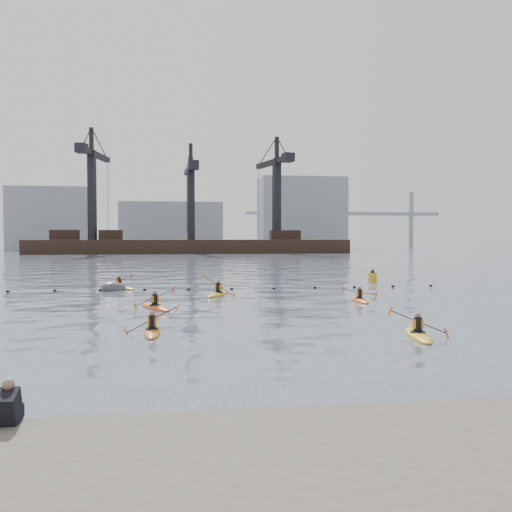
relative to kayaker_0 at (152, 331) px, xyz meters
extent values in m
plane|color=#323A48|center=(3.65, -5.60, -0.09)|extent=(400.00, 400.00, 0.00)
cube|color=black|center=(-1.85, -11.40, 0.69)|extent=(0.38, 0.60, 0.67)
cube|color=black|center=(-1.85, -11.18, 0.53)|extent=(0.34, 0.40, 0.24)
sphere|color=#8C6651|center=(-1.85, -11.30, 1.07)|extent=(0.21, 0.21, 0.21)
sphere|color=black|center=(-10.35, 17.06, -0.06)|extent=(0.24, 0.24, 0.24)
sphere|color=black|center=(-7.35, 17.15, -0.06)|extent=(0.24, 0.24, 0.24)
sphere|color=black|center=(-4.35, 17.11, -0.06)|extent=(0.24, 0.24, 0.24)
sphere|color=black|center=(-1.35, 16.98, -0.06)|extent=(0.24, 0.24, 0.24)
sphere|color=black|center=(1.65, 16.81, -0.06)|extent=(0.24, 0.24, 0.24)
sphere|color=black|center=(4.65, 16.68, -0.06)|extent=(0.24, 0.24, 0.24)
sphere|color=black|center=(7.65, 16.65, -0.06)|extent=(0.24, 0.24, 0.24)
sphere|color=black|center=(10.65, 16.74, -0.06)|extent=(0.24, 0.24, 0.24)
sphere|color=black|center=(13.65, 16.90, -0.06)|extent=(0.24, 0.24, 0.24)
sphere|color=black|center=(16.65, 17.06, -0.06)|extent=(0.24, 0.24, 0.24)
sphere|color=black|center=(19.65, 17.15, -0.06)|extent=(0.24, 0.24, 0.24)
cube|color=black|center=(3.65, 104.40, 0.76)|extent=(72.00, 12.00, 4.50)
cube|color=black|center=(-24.35, 104.40, 4.11)|extent=(6.00, 3.00, 2.20)
cube|color=black|center=(-14.35, 104.40, 4.11)|extent=(5.00, 3.00, 2.20)
cube|color=black|center=(25.65, 104.40, 4.11)|extent=(7.00, 3.00, 2.20)
cube|color=black|center=(-18.35, 104.40, 13.01)|extent=(1.85, 1.85, 20.00)
cube|color=black|center=(-17.88, 107.06, 22.41)|extent=(4.31, 17.93, 1.20)
cube|color=black|center=(-19.44, 98.19, 22.41)|extent=(2.62, 2.94, 2.00)
cube|color=black|center=(-18.35, 104.40, 25.51)|extent=(0.93, 0.93, 5.00)
cube|color=black|center=(3.65, 104.40, 11.51)|extent=(1.73, 1.73, 17.00)
cube|color=black|center=(3.45, 106.64, 19.41)|extent=(2.50, 15.05, 1.20)
cube|color=black|center=(4.11, 99.17, 19.41)|extent=(2.42, 2.78, 2.00)
cube|color=black|center=(3.65, 104.40, 22.51)|extent=(0.87, 0.87, 5.00)
cube|color=black|center=(23.65, 104.40, 12.51)|extent=(1.96, 1.96, 19.00)
cube|color=black|center=(22.99, 106.86, 21.41)|extent=(5.56, 16.73, 1.20)
cube|color=black|center=(25.19, 98.65, 21.41)|extent=(2.80, 3.08, 2.00)
cube|color=black|center=(23.65, 104.40, 24.51)|extent=(0.98, 0.98, 5.00)
cube|color=gray|center=(-36.35, 144.40, 8.91)|extent=(22.00, 14.00, 18.00)
cube|color=gray|center=(-1.35, 144.40, 6.91)|extent=(30.00, 14.00, 14.00)
cube|color=gray|center=(38.65, 144.40, 10.91)|extent=(26.00, 14.00, 22.00)
cube|color=gray|center=(58.65, 164.40, 11.91)|extent=(70.00, 2.00, 1.20)
cylinder|color=gray|center=(33.65, 164.40, 9.91)|extent=(1.60, 1.60, 20.00)
cylinder|color=gray|center=(83.65, 164.40, 9.91)|extent=(1.60, 1.60, 20.00)
ellipsoid|color=#C96712|center=(0.00, 0.00, -0.05)|extent=(0.67, 3.04, 0.30)
cylinder|color=black|center=(0.00, 0.00, 0.07)|extent=(0.58, 0.58, 0.06)
cylinder|color=black|center=(0.00, 0.00, 0.33)|extent=(0.28, 0.28, 0.49)
cube|color=orange|center=(0.00, 0.00, 0.35)|extent=(0.35, 0.22, 0.32)
sphere|color=#8C6651|center=(0.00, 0.00, 0.66)|extent=(0.20, 0.20, 0.20)
cylinder|color=black|center=(0.00, 0.00, 0.43)|extent=(1.87, 0.08, 0.97)
cube|color=#D85914|center=(-0.97, -0.02, -0.01)|extent=(0.19, 0.14, 0.31)
cube|color=#D85914|center=(0.97, 0.02, 0.86)|extent=(0.19, 0.14, 0.31)
ellipsoid|color=yellow|center=(9.77, -2.12, -0.05)|extent=(1.27, 3.29, 0.32)
cylinder|color=black|center=(9.77, -2.12, 0.08)|extent=(0.71, 0.71, 0.06)
cylinder|color=black|center=(9.77, -2.12, 0.36)|extent=(0.30, 0.30, 0.52)
cube|color=orange|center=(9.77, -2.12, 0.38)|extent=(0.40, 0.29, 0.34)
sphere|color=#8C6651|center=(9.77, -2.12, 0.71)|extent=(0.21, 0.21, 0.21)
cylinder|color=black|center=(9.77, -2.12, 0.46)|extent=(2.04, 0.44, 0.86)
cube|color=#D85914|center=(8.76, -1.92, 0.85)|extent=(0.20, 0.17, 0.34)
cube|color=#D85914|center=(10.78, -2.33, 0.08)|extent=(0.20, 0.17, 0.34)
ellipsoid|color=#DF5315|center=(-0.22, 7.23, -0.05)|extent=(2.03, 3.31, 0.33)
cylinder|color=black|center=(-0.22, 7.23, 0.08)|extent=(0.83, 0.83, 0.06)
cylinder|color=black|center=(-0.22, 7.23, 0.38)|extent=(0.31, 0.31, 0.54)
cube|color=orange|center=(-0.22, 7.23, 0.40)|extent=(0.44, 0.37, 0.36)
sphere|color=#8C6651|center=(-0.22, 7.23, 0.74)|extent=(0.22, 0.22, 0.22)
cylinder|color=black|center=(-0.22, 7.23, 0.48)|extent=(1.98, 0.96, 0.82)
cube|color=#D85914|center=(-1.18, 6.78, 0.12)|extent=(0.22, 0.20, 0.35)
cube|color=#D85914|center=(0.74, 7.69, 0.84)|extent=(0.22, 0.20, 0.35)
ellipsoid|color=gold|center=(3.48, 13.23, -0.05)|extent=(2.04, 3.46, 0.35)
cylinder|color=black|center=(3.48, 13.23, 0.09)|extent=(0.86, 0.86, 0.07)
cylinder|color=black|center=(3.48, 13.23, 0.40)|extent=(0.33, 0.33, 0.56)
cube|color=orange|center=(3.48, 13.23, 0.42)|extent=(0.45, 0.38, 0.37)
sphere|color=#8C6651|center=(3.48, 13.23, 0.78)|extent=(0.23, 0.23, 0.23)
cylinder|color=black|center=(3.48, 13.23, 0.50)|extent=(1.89, 0.87, 1.29)
cube|color=#D85914|center=(2.47, 13.68, 1.09)|extent=(0.28, 0.24, 0.34)
cube|color=#D85914|center=(4.49, 12.78, -0.08)|extent=(0.28, 0.24, 0.34)
ellipsoid|color=orange|center=(11.29, 8.89, -0.05)|extent=(0.74, 3.09, 0.31)
cylinder|color=black|center=(11.29, 8.89, 0.07)|extent=(0.60, 0.60, 0.06)
cylinder|color=black|center=(11.29, 8.89, 0.34)|extent=(0.29, 0.29, 0.50)
cube|color=orange|center=(11.29, 8.89, 0.36)|extent=(0.35, 0.23, 0.33)
sphere|color=#8C6651|center=(11.29, 8.89, 0.67)|extent=(0.20, 0.20, 0.20)
cylinder|color=black|center=(11.29, 8.89, 0.43)|extent=(2.08, 0.12, 0.42)
cube|color=#D85914|center=(12.27, 8.85, 0.25)|extent=(0.11, 0.14, 0.33)
cube|color=#D85914|center=(10.32, 8.93, 0.62)|extent=(0.11, 0.14, 0.33)
ellipsoid|color=orange|center=(-3.24, 18.32, -0.05)|extent=(2.87, 3.00, 0.35)
cylinder|color=black|center=(-3.24, 18.32, 0.09)|extent=(0.92, 0.92, 0.06)
cylinder|color=black|center=(-3.24, 18.32, 0.39)|extent=(0.32, 0.32, 0.56)
cube|color=orange|center=(-3.24, 18.32, 0.42)|extent=(0.45, 0.44, 0.37)
sphere|color=#8C6651|center=(-3.24, 18.32, 0.77)|extent=(0.23, 0.23, 0.23)
cylinder|color=black|center=(-3.24, 18.32, 0.50)|extent=(1.71, 1.60, 0.66)
cube|color=#D85914|center=(-4.04, 17.57, 0.22)|extent=(0.21, 0.21, 0.37)
cube|color=#D85914|center=(-2.43, 19.08, 0.79)|extent=(0.21, 0.21, 0.37)
ellipsoid|color=#373A3C|center=(-3.40, 17.49, -0.09)|extent=(2.65, 2.71, 1.58)
cylinder|color=#B78A12|center=(16.67, 21.37, 0.21)|extent=(0.70, 0.70, 0.90)
cone|color=black|center=(16.67, 21.37, 0.86)|extent=(0.44, 0.44, 0.35)
camera|label=1|loc=(1.07, -20.98, 3.59)|focal=38.00mm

